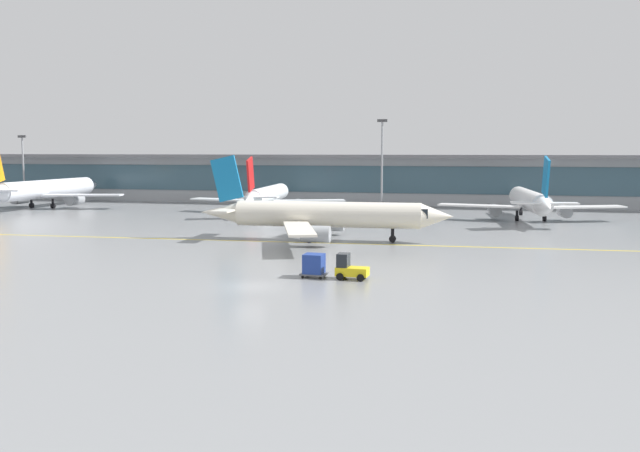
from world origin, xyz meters
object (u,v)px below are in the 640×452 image
gate_airplane_0 (47,189)px  gate_airplane_1 (268,195)px  gate_airplane_2 (530,201)px  apron_light_mast_0 (23,165)px  taxiing_regional_jet (325,215)px  apron_light_mast_1 (382,160)px  baggage_tug (350,268)px  cargo_dolly_lead (314,265)px

gate_airplane_0 → gate_airplane_1: 42.22m
gate_airplane_2 → apron_light_mast_0: 101.00m
gate_airplane_1 → taxiing_regional_jet: size_ratio=0.96×
apron_light_mast_0 → apron_light_mast_1: size_ratio=0.85×
gate_airplane_2 → baggage_tug: (-17.77, -51.08, -2.02)m
baggage_tug → cargo_dolly_lead: 3.03m
cargo_dolly_lead → apron_light_mast_0: 104.08m
apron_light_mast_0 → baggage_tug: bearing=-39.8°
gate_airplane_1 → baggage_tug: bearing=-160.5°
gate_airplane_0 → apron_light_mast_0: size_ratio=2.46×
taxiing_regional_jet → cargo_dolly_lead: bearing=-82.1°
taxiing_regional_jet → baggage_tug: (7.10, -22.07, -2.07)m
gate_airplane_0 → gate_airplane_1: (42.22, 0.12, -0.46)m
gate_airplane_2 → baggage_tug: bearing=155.6°
gate_airplane_0 → cargo_dolly_lead: size_ratio=15.22×
gate_airplane_1 → baggage_tug: 59.50m
gate_airplane_0 → baggage_tug: size_ratio=12.43×
taxiing_regional_jet → apron_light_mast_1: (0.40, 44.82, 5.71)m
taxiing_regional_jet → apron_light_mast_0: 87.71m
baggage_tug → apron_light_mast_1: 67.67m
baggage_tug → apron_light_mast_1: apron_light_mast_1 is taller
gate_airplane_1 → apron_light_mast_1: (17.58, 12.60, 5.82)m
gate_airplane_0 → baggage_tug: 85.80m
baggage_tug → apron_light_mast_1: size_ratio=0.17×
cargo_dolly_lead → apron_light_mast_0: (-78.68, 67.82, 6.38)m
cargo_dolly_lead → apron_light_mast_1: (-3.68, 66.73, 7.61)m
cargo_dolly_lead → apron_light_mast_0: bearing=142.2°
gate_airplane_1 → cargo_dolly_lead: bearing=-163.1°
apron_light_mast_0 → gate_airplane_0: bearing=-42.3°
apron_light_mast_1 → gate_airplane_0: bearing=-168.0°
gate_airplane_0 → taxiing_regional_jet: (59.40, -32.10, -0.34)m
gate_airplane_2 → apron_light_mast_0: apron_light_mast_0 is taller
gate_airplane_1 → gate_airplane_0: bearing=85.6°
gate_airplane_0 → cargo_dolly_lead: 83.38m
gate_airplane_2 → cargo_dolly_lead: (-20.79, -50.93, -1.86)m
gate_airplane_0 → taxiing_regional_jet: gate_airplane_0 is taller
gate_airplane_2 → apron_light_mast_1: apron_light_mast_1 is taller
apron_light_mast_1 → baggage_tug: bearing=-84.3°
baggage_tug → apron_light_mast_0: size_ratio=0.20×
gate_airplane_1 → apron_light_mast_1: 22.40m
taxiing_regional_jet → cargo_dolly_lead: taxiing_regional_jet is taller
gate_airplane_0 → gate_airplane_2: 84.33m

